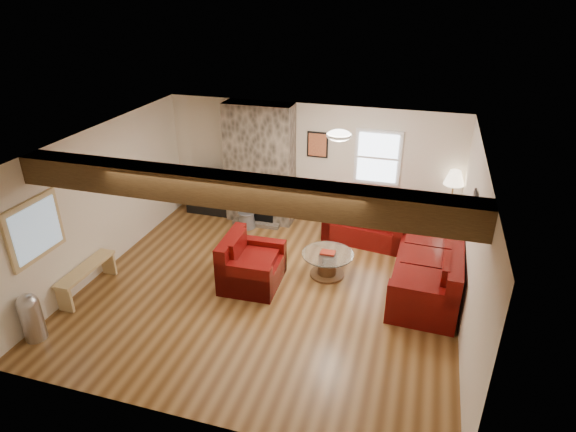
# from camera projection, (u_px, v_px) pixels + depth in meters

# --- Properties ---
(room) EXTENTS (8.00, 8.00, 8.00)m
(room) POSITION_uv_depth(u_px,v_px,m) (267.00, 223.00, 7.44)
(room) COLOR brown
(room) RESTS_ON ground
(floor) EXTENTS (6.00, 6.00, 0.00)m
(floor) POSITION_uv_depth(u_px,v_px,m) (268.00, 290.00, 7.99)
(floor) COLOR brown
(floor) RESTS_ON ground
(oak_beam) EXTENTS (6.00, 0.36, 0.38)m
(oak_beam) POSITION_uv_depth(u_px,v_px,m) (233.00, 190.00, 5.90)
(oak_beam) COLOR #352210
(oak_beam) RESTS_ON room
(chimney_breast) EXTENTS (1.40, 0.67, 2.50)m
(chimney_breast) POSITION_uv_depth(u_px,v_px,m) (260.00, 166.00, 9.85)
(chimney_breast) COLOR #363129
(chimney_breast) RESTS_ON floor
(back_window) EXTENTS (0.90, 0.08, 1.10)m
(back_window) POSITION_uv_depth(u_px,v_px,m) (378.00, 158.00, 9.30)
(back_window) COLOR white
(back_window) RESTS_ON room
(hatch_window) EXTENTS (0.08, 1.00, 0.90)m
(hatch_window) POSITION_uv_depth(u_px,v_px,m) (35.00, 230.00, 6.81)
(hatch_window) COLOR tan
(hatch_window) RESTS_ON room
(ceiling_dome) EXTENTS (0.40, 0.40, 0.18)m
(ceiling_dome) POSITION_uv_depth(u_px,v_px,m) (339.00, 137.00, 7.46)
(ceiling_dome) COLOR white
(ceiling_dome) RESTS_ON room
(artwork_back) EXTENTS (0.42, 0.06, 0.52)m
(artwork_back) POSITION_uv_depth(u_px,v_px,m) (317.00, 145.00, 9.54)
(artwork_back) COLOR black
(artwork_back) RESTS_ON room
(artwork_right) EXTENTS (0.06, 0.55, 0.42)m
(artwork_right) POSITION_uv_depth(u_px,v_px,m) (474.00, 209.00, 6.72)
(artwork_right) COLOR black
(artwork_right) RESTS_ON room
(sofa_three) EXTENTS (1.11, 2.46, 0.94)m
(sofa_three) POSITION_uv_depth(u_px,v_px,m) (428.00, 262.00, 7.89)
(sofa_three) COLOR #430408
(sofa_three) RESTS_ON floor
(loveseat) EXTENTS (1.68, 1.11, 0.83)m
(loveseat) POSITION_uv_depth(u_px,v_px,m) (367.00, 220.00, 9.40)
(loveseat) COLOR #430408
(loveseat) RESTS_ON floor
(armchair_red) EXTENTS (0.96, 1.08, 0.85)m
(armchair_red) POSITION_uv_depth(u_px,v_px,m) (252.00, 261.00, 8.00)
(armchair_red) COLOR #430408
(armchair_red) RESTS_ON floor
(coffee_table) EXTENTS (0.89, 0.89, 0.47)m
(coffee_table) POSITION_uv_depth(u_px,v_px,m) (327.00, 264.00, 8.31)
(coffee_table) COLOR #483017
(coffee_table) RESTS_ON floor
(tv_cabinet) EXTENTS (1.06, 0.42, 0.53)m
(tv_cabinet) POSITION_uv_depth(u_px,v_px,m) (212.00, 201.00, 10.60)
(tv_cabinet) COLOR black
(tv_cabinet) RESTS_ON floor
(television) EXTENTS (0.83, 0.11, 0.48)m
(television) POSITION_uv_depth(u_px,v_px,m) (210.00, 180.00, 10.38)
(television) COLOR black
(television) RESTS_ON tv_cabinet
(floor_lamp) EXTENTS (0.38, 0.38, 1.49)m
(floor_lamp) POSITION_uv_depth(u_px,v_px,m) (454.00, 182.00, 8.91)
(floor_lamp) COLOR tan
(floor_lamp) RESTS_ON floor
(pine_bench) EXTENTS (0.28, 1.21, 0.46)m
(pine_bench) POSITION_uv_depth(u_px,v_px,m) (88.00, 279.00, 7.87)
(pine_bench) COLOR tan
(pine_bench) RESTS_ON floor
(pedal_bin) EXTENTS (0.31, 0.31, 0.75)m
(pedal_bin) POSITION_uv_depth(u_px,v_px,m) (31.00, 317.00, 6.76)
(pedal_bin) COLOR #B1B2B7
(pedal_bin) RESTS_ON floor
(coal_bucket) EXTENTS (0.37, 0.37, 0.35)m
(coal_bucket) POSITION_uv_depth(u_px,v_px,m) (247.00, 219.00, 9.98)
(coal_bucket) COLOR gray
(coal_bucket) RESTS_ON floor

